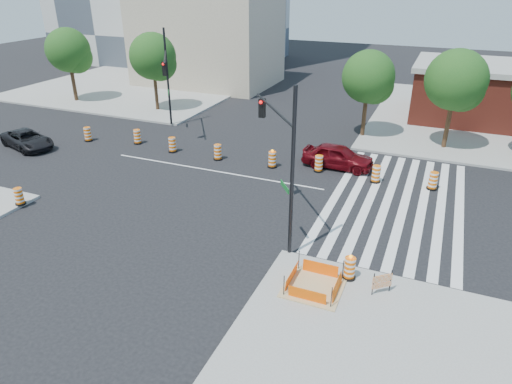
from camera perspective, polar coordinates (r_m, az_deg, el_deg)
ground at (r=28.35m, az=-5.28°, el=2.65°), size 120.00×120.00×0.00m
sidewalk_nw at (r=52.19m, az=-13.93°, el=12.85°), size 22.00×22.00×0.15m
crosswalk_east at (r=25.52m, az=17.08°, el=-1.18°), size 6.75×13.50×0.01m
lane_centerline at (r=28.35m, az=-5.28°, el=2.66°), size 14.00×0.12×0.01m
excavation_pit at (r=18.00m, az=7.21°, el=-11.56°), size 2.20×2.20×0.90m
beige_midrise at (r=51.52m, az=-6.08°, el=18.84°), size 14.00×10.00×10.00m
red_coupe at (r=28.93m, az=10.20°, el=4.42°), size 4.43×1.85×1.50m
dark_suv at (r=35.64m, az=-26.69°, el=5.90°), size 4.82×3.23×1.23m
signal_pole_se at (r=19.34m, az=3.18°, el=5.66°), size 3.41×4.42×7.22m
signal_pole_nw at (r=34.96m, az=-11.11°, el=14.44°), size 3.05×4.75×7.30m
pit_drum at (r=18.50m, az=11.61°, el=-9.36°), size 0.55×0.55×1.08m
sw_corner_drum at (r=26.65m, az=-27.49°, el=-0.54°), size 0.53×0.53×0.91m
barricade at (r=17.95m, az=15.48°, el=-10.73°), size 0.66×0.55×0.96m
tree_north_a at (r=46.52m, az=-22.33°, el=15.81°), size 3.95×3.95×6.71m
tree_north_b at (r=41.09m, az=-12.68°, el=15.92°), size 3.92×3.92×6.67m
tree_north_c at (r=34.18m, az=13.90°, el=13.47°), size 3.71×3.71×6.30m
tree_north_d at (r=33.30m, az=23.74°, el=12.33°), size 3.98×3.98×6.76m
median_drum_0 at (r=35.44m, az=-20.29°, el=6.74°), size 0.60×0.60×1.02m
median_drum_1 at (r=33.82m, az=-14.61°, el=6.65°), size 0.60×0.60×1.02m
median_drum_2 at (r=31.67m, az=-10.41°, el=5.78°), size 0.60×0.60×1.02m
median_drum_3 at (r=29.93m, az=-4.80°, el=4.93°), size 0.60×0.60×1.02m
median_drum_4 at (r=28.63m, az=2.05°, el=4.04°), size 0.60×0.60×1.18m
median_drum_5 at (r=28.26m, az=7.86°, el=3.48°), size 0.60×0.60×1.02m
median_drum_6 at (r=27.41m, az=14.76°, el=2.12°), size 0.60×0.60×1.02m
median_drum_7 at (r=27.50m, az=21.24°, el=1.25°), size 0.60×0.60×1.02m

